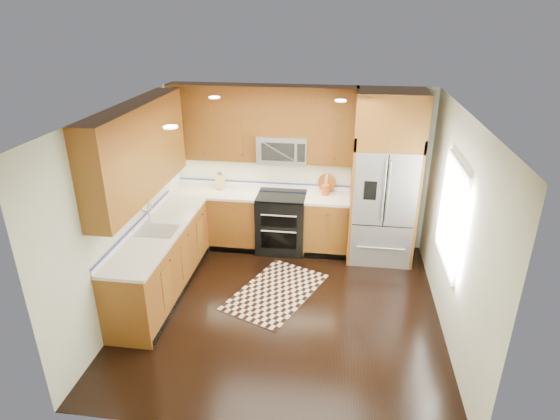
# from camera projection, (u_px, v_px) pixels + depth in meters

# --- Properties ---
(ground) EXTENTS (4.00, 4.00, 0.00)m
(ground) POSITION_uv_depth(u_px,v_px,m) (283.00, 309.00, 6.15)
(ground) COLOR black
(ground) RESTS_ON ground
(wall_back) EXTENTS (4.00, 0.02, 2.60)m
(wall_back) POSITION_uv_depth(u_px,v_px,m) (300.00, 167.00, 7.44)
(wall_back) COLOR silver
(wall_back) RESTS_ON ground
(wall_left) EXTENTS (0.02, 4.00, 2.60)m
(wall_left) POSITION_uv_depth(u_px,v_px,m) (126.00, 210.00, 5.88)
(wall_left) COLOR silver
(wall_left) RESTS_ON ground
(wall_right) EXTENTS (0.02, 4.00, 2.60)m
(wall_right) POSITION_uv_depth(u_px,v_px,m) (456.00, 230.00, 5.37)
(wall_right) COLOR silver
(wall_right) RESTS_ON ground
(window) EXTENTS (0.04, 1.10, 1.30)m
(window) POSITION_uv_depth(u_px,v_px,m) (452.00, 215.00, 5.52)
(window) COLOR white
(window) RESTS_ON ground
(base_cabinets) EXTENTS (2.85, 3.00, 0.90)m
(base_cabinets) POSITION_uv_depth(u_px,v_px,m) (209.00, 242.00, 6.94)
(base_cabinets) COLOR #915F1B
(base_cabinets) RESTS_ON ground
(countertop) EXTENTS (2.86, 3.01, 0.04)m
(countertop) POSITION_uv_depth(u_px,v_px,m) (219.00, 210.00, 6.84)
(countertop) COLOR silver
(countertop) RESTS_ON base_cabinets
(upper_cabinets) EXTENTS (2.85, 3.00, 1.15)m
(upper_cabinets) POSITION_uv_depth(u_px,v_px,m) (212.00, 135.00, 6.47)
(upper_cabinets) COLOR brown
(upper_cabinets) RESTS_ON ground
(range) EXTENTS (0.76, 0.67, 0.95)m
(range) POSITION_uv_depth(u_px,v_px,m) (282.00, 222.00, 7.50)
(range) COLOR black
(range) RESTS_ON ground
(microwave) EXTENTS (0.76, 0.40, 0.42)m
(microwave) POSITION_uv_depth(u_px,v_px,m) (283.00, 148.00, 7.15)
(microwave) COLOR #B2B2B7
(microwave) RESTS_ON ground
(refrigerator) EXTENTS (0.98, 0.75, 2.60)m
(refrigerator) POSITION_uv_depth(u_px,v_px,m) (385.00, 179.00, 6.94)
(refrigerator) COLOR #B2B2B7
(refrigerator) RESTS_ON ground
(sink_faucet) EXTENTS (0.54, 0.44, 0.37)m
(sink_faucet) POSITION_uv_depth(u_px,v_px,m) (156.00, 226.00, 6.18)
(sink_faucet) COLOR #B2B2B7
(sink_faucet) RESTS_ON countertop
(rug) EXTENTS (1.42, 1.74, 0.01)m
(rug) POSITION_uv_depth(u_px,v_px,m) (276.00, 292.00, 6.52)
(rug) COLOR black
(rug) RESTS_ON ground
(knife_block) EXTENTS (0.13, 0.16, 0.28)m
(knife_block) POSITION_uv_depth(u_px,v_px,m) (220.00, 182.00, 7.55)
(knife_block) COLOR tan
(knife_block) RESTS_ON countertop
(utensil_crock) EXTENTS (0.16, 0.16, 0.34)m
(utensil_crock) POSITION_uv_depth(u_px,v_px,m) (325.00, 188.00, 7.29)
(utensil_crock) COLOR #B64016
(utensil_crock) RESTS_ON countertop
(cutting_board) EXTENTS (0.38, 0.38, 0.02)m
(cutting_board) POSITION_uv_depth(u_px,v_px,m) (326.00, 191.00, 7.47)
(cutting_board) COLOR brown
(cutting_board) RESTS_ON countertop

